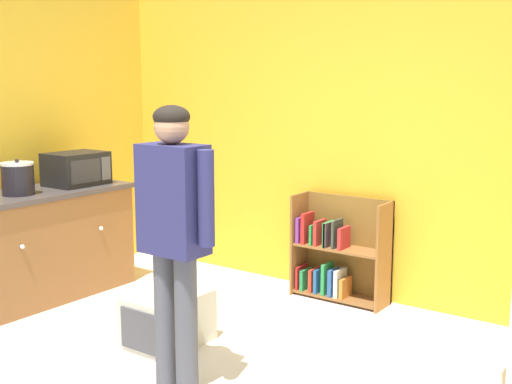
# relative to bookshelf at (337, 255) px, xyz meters

# --- Properties ---
(back_wall) EXTENTS (5.20, 0.06, 2.70)m
(back_wall) POSITION_rel_bookshelf_xyz_m (0.22, 0.19, 0.98)
(back_wall) COLOR yellow
(back_wall) RESTS_ON ground
(left_side_wall) EXTENTS (0.06, 2.99, 2.70)m
(left_side_wall) POSITION_rel_bookshelf_xyz_m (-2.41, -1.33, 0.98)
(left_side_wall) COLOR yellow
(left_side_wall) RESTS_ON ground
(bookshelf) EXTENTS (0.80, 0.28, 0.85)m
(bookshelf) POSITION_rel_bookshelf_xyz_m (0.00, 0.00, 0.00)
(bookshelf) COLOR brown
(bookshelf) RESTS_ON ground
(standing_person) EXTENTS (0.57, 0.22, 1.65)m
(standing_person) POSITION_rel_bookshelf_xyz_m (0.06, -2.00, 0.62)
(standing_person) COLOR #4A4B54
(standing_person) RESTS_ON ground
(pet_carrier) EXTENTS (0.42, 0.55, 0.36)m
(pet_carrier) POSITION_rel_bookshelf_xyz_m (-0.45, -1.54, -0.19)
(pet_carrier) COLOR beige
(pet_carrier) RESTS_ON ground
(microwave) EXTENTS (0.37, 0.48, 0.28)m
(microwave) POSITION_rel_bookshelf_xyz_m (-1.96, -1.04, 0.67)
(microwave) COLOR black
(microwave) RESTS_ON kitchen_counter
(crock_pot) EXTENTS (0.25, 0.25, 0.28)m
(crock_pot) POSITION_rel_bookshelf_xyz_m (-1.94, -1.63, 0.66)
(crock_pot) COLOR black
(crock_pot) RESTS_ON kitchen_counter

